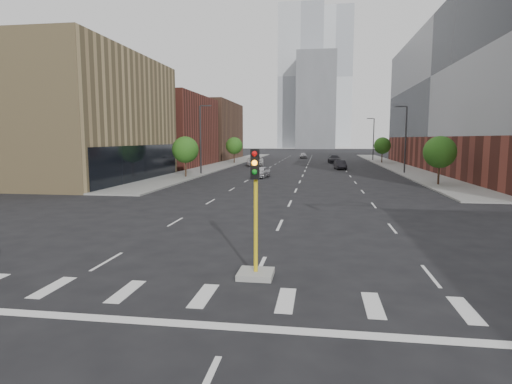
% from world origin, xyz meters
% --- Properties ---
extents(sidewalk_left_far, '(5.00, 92.00, 0.15)m').
position_xyz_m(sidewalk_left_far, '(-15.00, 74.00, 0.07)').
color(sidewalk_left_far, gray).
rests_on(sidewalk_left_far, ground).
extents(sidewalk_right_far, '(5.00, 92.00, 0.15)m').
position_xyz_m(sidewalk_right_far, '(15.00, 74.00, 0.07)').
color(sidewalk_right_far, gray).
rests_on(sidewalk_right_far, ground).
extents(building_left_mid, '(20.00, 24.00, 14.00)m').
position_xyz_m(building_left_mid, '(-27.50, 40.00, 7.00)').
color(building_left_mid, tan).
rests_on(building_left_mid, ground).
extents(building_left_far_a, '(20.00, 22.00, 12.00)m').
position_xyz_m(building_left_far_a, '(-27.50, 66.00, 6.00)').
color(building_left_far_a, brown).
rests_on(building_left_far_a, ground).
extents(building_left_far_b, '(20.00, 24.00, 13.00)m').
position_xyz_m(building_left_far_b, '(-27.50, 92.00, 6.50)').
color(building_left_far_b, brown).
rests_on(building_left_far_b, ground).
extents(tower_left, '(22.00, 22.00, 70.00)m').
position_xyz_m(tower_left, '(-8.00, 220.00, 35.00)').
color(tower_left, '#B2B7BC').
rests_on(tower_left, ground).
extents(tower_right, '(20.00, 20.00, 80.00)m').
position_xyz_m(tower_right, '(10.00, 260.00, 40.00)').
color(tower_right, '#B2B7BC').
rests_on(tower_right, ground).
extents(tower_mid, '(18.00, 18.00, 44.00)m').
position_xyz_m(tower_mid, '(0.00, 200.00, 22.00)').
color(tower_mid, slate).
rests_on(tower_mid, ground).
extents(median_traffic_signal, '(1.20, 1.20, 4.40)m').
position_xyz_m(median_traffic_signal, '(0.00, 8.97, 0.97)').
color(median_traffic_signal, '#999993').
rests_on(median_traffic_signal, ground).
extents(streetlight_right_a, '(1.60, 0.22, 9.07)m').
position_xyz_m(streetlight_right_a, '(13.41, 55.00, 5.01)').
color(streetlight_right_a, '#2D2D30').
rests_on(streetlight_right_a, ground).
extents(streetlight_right_b, '(1.60, 0.22, 9.07)m').
position_xyz_m(streetlight_right_b, '(13.41, 90.00, 5.01)').
color(streetlight_right_b, '#2D2D30').
rests_on(streetlight_right_b, ground).
extents(streetlight_left, '(1.60, 0.22, 9.07)m').
position_xyz_m(streetlight_left, '(-13.41, 50.00, 5.01)').
color(streetlight_left, '#2D2D30').
rests_on(streetlight_left, ground).
extents(tree_left_near, '(3.20, 3.20, 4.85)m').
position_xyz_m(tree_left_near, '(-14.00, 45.00, 3.39)').
color(tree_left_near, '#382619').
rests_on(tree_left_near, ground).
extents(tree_left_far, '(3.20, 3.20, 4.85)m').
position_xyz_m(tree_left_far, '(-14.00, 75.00, 3.39)').
color(tree_left_far, '#382619').
rests_on(tree_left_far, ground).
extents(tree_right_near, '(3.20, 3.20, 4.85)m').
position_xyz_m(tree_right_near, '(14.00, 40.00, 3.39)').
color(tree_right_near, '#382619').
rests_on(tree_right_near, ground).
extents(tree_right_far, '(3.20, 3.20, 4.85)m').
position_xyz_m(tree_right_far, '(14.00, 80.00, 3.39)').
color(tree_right_far, '#382619').
rests_on(tree_right_far, ground).
extents(car_near_left, '(2.26, 4.29, 1.39)m').
position_xyz_m(car_near_left, '(-4.96, 46.28, 0.70)').
color(car_near_left, silver).
rests_on(car_near_left, ground).
extents(car_mid_right, '(1.97, 4.39, 1.40)m').
position_xyz_m(car_mid_right, '(5.30, 62.24, 0.70)').
color(car_mid_right, black).
rests_on(car_mid_right, ground).
extents(car_far_left, '(3.60, 6.43, 1.70)m').
position_xyz_m(car_far_left, '(-9.09, 69.37, 0.85)').
color(car_far_left, silver).
rests_on(car_far_left, ground).
extents(car_deep_right, '(2.59, 5.63, 1.59)m').
position_xyz_m(car_deep_right, '(4.95, 79.19, 0.80)').
color(car_deep_right, black).
rests_on(car_deep_right, ground).
extents(car_distant, '(1.97, 4.18, 1.38)m').
position_xyz_m(car_distant, '(-1.83, 99.20, 0.69)').
color(car_distant, '#ADACB1').
rests_on(car_distant, ground).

